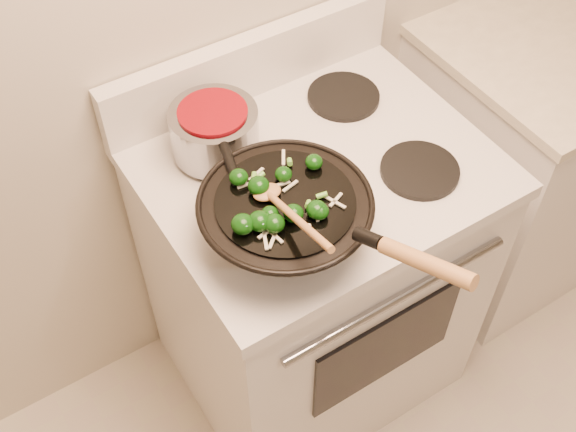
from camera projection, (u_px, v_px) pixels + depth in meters
stove at (311, 275)px, 2.00m from camera, size 0.78×0.67×1.08m
counter_unit at (533, 153)px, 2.33m from camera, size 0.75×0.62×0.91m
wok at (287, 217)px, 1.46m from camera, size 0.36×0.58×0.23m
stirfry at (276, 203)px, 1.40m from camera, size 0.25×0.21×0.04m
wooden_spoon at (284, 208)px, 1.37m from camera, size 0.06×0.26×0.10m
saucepan at (215, 131)px, 1.62m from camera, size 0.20×0.32×0.12m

